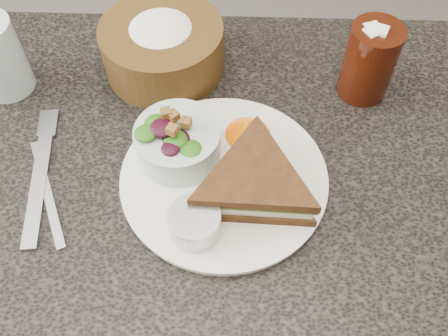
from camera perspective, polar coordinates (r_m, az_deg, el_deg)
dining_table at (r=0.99m, az=-3.51°, el=-14.02°), size 1.00×0.70×0.75m
dinner_plate at (r=0.65m, az=0.00°, el=-1.20°), size 0.27×0.27×0.01m
sandwich at (r=0.62m, az=3.47°, el=-1.69°), size 0.19×0.19×0.05m
salad_bowl at (r=0.65m, az=-5.33°, el=3.39°), size 0.14×0.14×0.07m
dressing_ramekin at (r=0.59m, az=-3.38°, el=-6.31°), size 0.08×0.08×0.04m
orange_wedge at (r=0.68m, az=2.76°, el=4.57°), size 0.09×0.09×0.03m
fork at (r=0.70m, az=-20.38°, el=-1.44°), size 0.04×0.20×0.01m
knife at (r=0.69m, az=-19.55°, el=-2.61°), size 0.08×0.16×0.00m
bread_basket at (r=0.77m, az=-7.10°, el=14.22°), size 0.23×0.23×0.10m
cola_glass at (r=0.75m, az=16.37°, el=11.92°), size 0.09×0.09×0.13m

